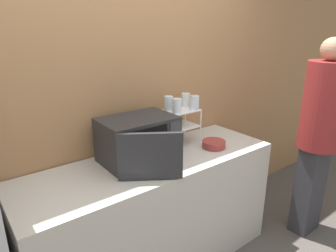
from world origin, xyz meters
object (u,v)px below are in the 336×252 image
Objects in this scene: glass_back_left at (169,103)px; bowl at (214,144)px; glass_back_right at (186,100)px; person at (319,130)px; glass_front_right at (195,103)px; glass_front_left at (177,106)px; microwave at (139,140)px; dish_rack at (181,119)px.

glass_back_left reaches higher than bowl.
glass_back_right is 1.18m from person.
person is at bearing -34.29° from glass_front_right.
microwave is at bearing -173.32° from glass_front_left.
glass_front_left is 1.00× the size of glass_back_left.
microwave is 2.11× the size of dish_rack.
glass_back_right is 1.00× the size of glass_back_left.
glass_back_right is at bearing 30.56° from glass_front_left.
microwave reaches higher than dish_rack.
dish_rack is 0.17m from glass_back_left.
dish_rack is 0.17m from glass_back_right.
glass_front_right is at bearing 104.37° from bowl.
glass_back_left is at bearing 21.33° from microwave.
dish_rack is 0.16× the size of person.
dish_rack is at bearing -29.35° from glass_back_left.
glass_front_right reaches higher than microwave.
bowl is at bearing -61.35° from dish_rack.
glass_front_right is 0.37m from bowl.
person is (0.90, -0.73, -0.26)m from glass_back_right.
glass_back_left is (-0.09, 0.05, 0.14)m from dish_rack.
bowl is at bearing -81.23° from glass_back_right.
person is (1.08, -0.62, -0.26)m from glass_front_left.
person is (1.46, -0.57, -0.08)m from microwave.
microwave is 0.43m from glass_front_left.
person is at bearing -33.93° from glass_back_left.
microwave is at bearing 166.21° from bowl.
glass_front_left is at bearing 150.11° from person.
bowl is 0.95m from person.
glass_back_right is (0.09, 0.05, 0.14)m from dish_rack.
dish_rack is 1.20m from person.
glass_front_left reaches higher than dish_rack.
glass_back_left is (-0.18, -0.00, 0.00)m from glass_back_right.
glass_front_right is at bearing 145.71° from person.
bowl is (0.23, -0.20, -0.32)m from glass_front_left.
dish_rack reaches higher than bowl.
glass_front_right is (0.57, 0.04, 0.18)m from microwave.
glass_front_left and glass_front_right have the same top height.
dish_rack is 0.17m from glass_front_right.
bowl is at bearing -13.79° from microwave.
glass_front_left is at bearing 139.27° from bowl.
bowl is (0.05, -0.30, -0.32)m from glass_back_right.
person is (1.08, -0.72, -0.26)m from glass_back_left.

